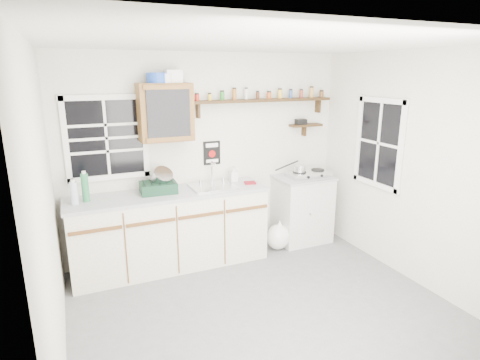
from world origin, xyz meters
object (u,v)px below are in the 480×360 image
Objects in this scene: right_cabinet at (302,209)px; dish_rack at (159,184)px; spice_shelf at (264,99)px; hotplate at (309,174)px; main_cabinet at (171,229)px; upper_cabinet at (165,112)px.

right_cabinet is 2.16× the size of dish_rack.
spice_shelf reaches higher than hotplate.
main_cabinet is 1.37m from upper_cabinet.
hotplate is (0.07, -0.02, 0.49)m from right_cabinet.
main_cabinet is at bearing -103.68° from upper_cabinet.
main_cabinet is 1.84m from right_cabinet.
dish_rack is at bearing -173.19° from spice_shelf.
dish_rack is (-0.13, -0.10, -0.81)m from upper_cabinet.
right_cabinet is at bearing 2.77° from dish_rack.
right_cabinet is at bearing 164.48° from hotplate.
hotplate reaches higher than main_cabinet.
main_cabinet is at bearing -178.97° from hotplate.
spice_shelf is 1.16m from hotplate.
upper_cabinet reaches higher than dish_rack.
right_cabinet is 2.01m from dish_rack.
main_cabinet is 2.54× the size of right_cabinet.
dish_rack is (-1.42, -0.17, -0.91)m from spice_shelf.
upper_cabinet is at bearing 76.32° from main_cabinet.
upper_cabinet is (-1.80, 0.12, 1.37)m from right_cabinet.
hotplate is at bearing -19.62° from spice_shelf.
spice_shelf is at bearing 3.08° from upper_cabinet.
right_cabinet is 0.48× the size of spice_shelf.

